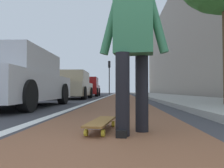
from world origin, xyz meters
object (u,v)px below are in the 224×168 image
object	(u,v)px
skater_person	(133,43)
traffic_light	(109,71)
parked_car_mid	(72,86)
parked_car_far	(87,87)
parked_car_near	(17,80)
skateboard	(101,122)

from	to	relation	value
skater_person	traffic_light	xyz separation A→B (m)	(24.73, 1.76, 1.87)
parked_car_mid	parked_car_far	world-z (taller)	parked_car_far
parked_car_near	skateboard	bearing A→B (deg)	-142.52
skater_person	traffic_light	bearing A→B (deg)	4.06
parked_car_mid	traffic_light	distance (m)	15.14
skater_person	parked_car_near	distance (m)	4.58
skater_person	parked_car_far	xyz separation A→B (m)	(15.51, 3.02, -0.22)
parked_car_near	parked_car_far	size ratio (longest dim) A/B	1.09
skateboard	traffic_light	bearing A→B (deg)	3.29
parked_car_mid	skater_person	bearing A→B (deg)	-163.42
skateboard	parked_car_far	xyz separation A→B (m)	(15.36, 2.68, 0.63)
traffic_light	parked_car_near	bearing A→B (deg)	176.83
skater_person	skateboard	bearing A→B (deg)	66.74
parked_car_mid	skateboard	bearing A→B (deg)	-165.08
skater_person	parked_car_far	world-z (taller)	skater_person
parked_car_near	skater_person	bearing A→B (deg)	-140.21
skater_person	parked_car_mid	bearing A→B (deg)	16.58
skateboard	parked_car_mid	size ratio (longest dim) A/B	0.20
skateboard	parked_car_near	bearing A→B (deg)	37.48
skateboard	parked_car_far	distance (m)	15.60
skater_person	traffic_light	size ratio (longest dim) A/B	0.41
skateboard	parked_car_near	world-z (taller)	parked_car_near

